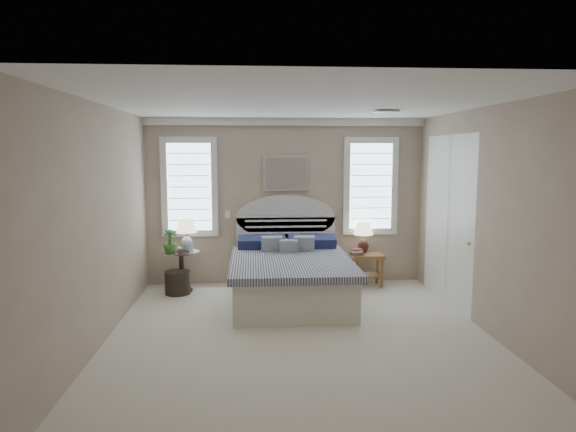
# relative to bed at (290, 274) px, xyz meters

# --- Properties ---
(floor) EXTENTS (4.50, 5.00, 0.01)m
(floor) POSITION_rel_bed_xyz_m (0.00, -1.46, -0.39)
(floor) COLOR beige
(floor) RESTS_ON ground
(ceiling) EXTENTS (4.50, 5.00, 0.01)m
(ceiling) POSITION_rel_bed_xyz_m (0.00, -1.46, 2.31)
(ceiling) COLOR white
(ceiling) RESTS_ON wall_back
(wall_back) EXTENTS (4.50, 0.02, 2.70)m
(wall_back) POSITION_rel_bed_xyz_m (0.00, 1.04, 0.96)
(wall_back) COLOR tan
(wall_back) RESTS_ON floor
(wall_left) EXTENTS (0.02, 5.00, 2.70)m
(wall_left) POSITION_rel_bed_xyz_m (-2.25, -1.46, 0.96)
(wall_left) COLOR tan
(wall_left) RESTS_ON floor
(wall_right) EXTENTS (0.02, 5.00, 2.70)m
(wall_right) POSITION_rel_bed_xyz_m (2.25, -1.46, 0.96)
(wall_right) COLOR tan
(wall_right) RESTS_ON floor
(crown_molding) EXTENTS (4.50, 0.08, 0.12)m
(crown_molding) POSITION_rel_bed_xyz_m (0.00, 1.00, 2.25)
(crown_molding) COLOR white
(crown_molding) RESTS_ON wall_back
(hvac_vent) EXTENTS (0.30, 0.20, 0.02)m
(hvac_vent) POSITION_rel_bed_xyz_m (1.20, -0.66, 2.29)
(hvac_vent) COLOR #B2B2B2
(hvac_vent) RESTS_ON ceiling
(switch_plate) EXTENTS (0.08, 0.01, 0.12)m
(switch_plate) POSITION_rel_bed_xyz_m (-0.95, 1.03, 0.76)
(switch_plate) COLOR white
(switch_plate) RESTS_ON wall_back
(window_left) EXTENTS (0.90, 0.06, 1.60)m
(window_left) POSITION_rel_bed_xyz_m (-1.55, 1.02, 1.21)
(window_left) COLOR #C7E4FC
(window_left) RESTS_ON wall_back
(window_right) EXTENTS (0.90, 0.06, 1.60)m
(window_right) POSITION_rel_bed_xyz_m (1.40, 1.02, 1.21)
(window_right) COLOR #C7E4FC
(window_right) RESTS_ON wall_back
(painting) EXTENTS (0.74, 0.04, 0.58)m
(painting) POSITION_rel_bed_xyz_m (0.00, 1.00, 1.43)
(painting) COLOR silver
(painting) RESTS_ON wall_back
(closet_door) EXTENTS (0.02, 1.80, 2.40)m
(closet_door) POSITION_rel_bed_xyz_m (2.23, -0.26, 0.81)
(closet_door) COLOR white
(closet_door) RESTS_ON floor
(bed) EXTENTS (1.72, 2.28, 1.47)m
(bed) POSITION_rel_bed_xyz_m (0.00, 0.00, 0.00)
(bed) COLOR silver
(bed) RESTS_ON floor
(side_table_left) EXTENTS (0.56, 0.56, 0.63)m
(side_table_left) POSITION_rel_bed_xyz_m (-1.65, 0.59, 0.00)
(side_table_left) COLOR black
(side_table_left) RESTS_ON floor
(nightstand_right) EXTENTS (0.50, 0.40, 0.53)m
(nightstand_right) POSITION_rel_bed_xyz_m (1.30, 0.69, 0.00)
(nightstand_right) COLOR brown
(nightstand_right) RESTS_ON floor
(floor_pot) EXTENTS (0.43, 0.43, 0.35)m
(floor_pot) POSITION_rel_bed_xyz_m (-1.70, 0.44, -0.21)
(floor_pot) COLOR black
(floor_pot) RESTS_ON floor
(lamp_left) EXTENTS (0.40, 0.40, 0.52)m
(lamp_left) POSITION_rel_bed_xyz_m (-1.56, 0.58, 0.56)
(lamp_left) COLOR white
(lamp_left) RESTS_ON side_table_left
(lamp_right) EXTENTS (0.31, 0.31, 0.51)m
(lamp_right) POSITION_rel_bed_xyz_m (1.25, 0.82, 0.45)
(lamp_right) COLOR black
(lamp_right) RESTS_ON nightstand_right
(potted_plant) EXTENTS (0.25, 0.25, 0.37)m
(potted_plant) POSITION_rel_bed_xyz_m (-1.79, 0.40, 0.43)
(potted_plant) COLOR #2A6A2B
(potted_plant) RESTS_ON side_table_left
(books_left) EXTENTS (0.19, 0.16, 0.07)m
(books_left) POSITION_rel_bed_xyz_m (-1.61, 0.56, 0.28)
(books_left) COLOR #9B3426
(books_left) RESTS_ON side_table_left
(books_right) EXTENTS (0.23, 0.20, 0.10)m
(books_right) POSITION_rel_bed_xyz_m (1.10, 0.59, 0.19)
(books_right) COLOR #9B3426
(books_right) RESTS_ON nightstand_right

